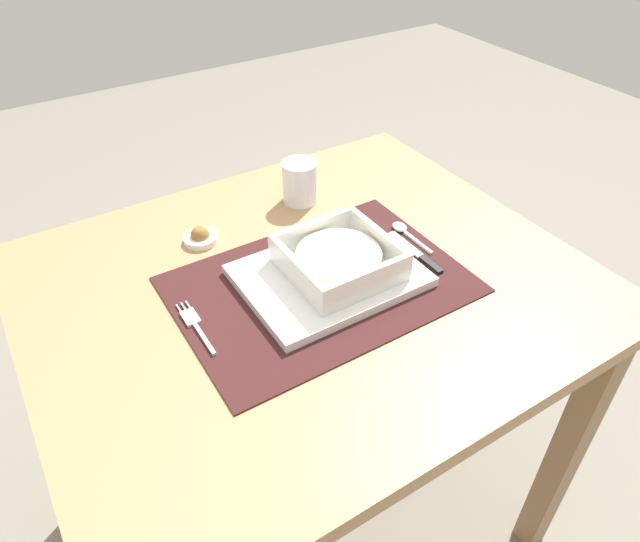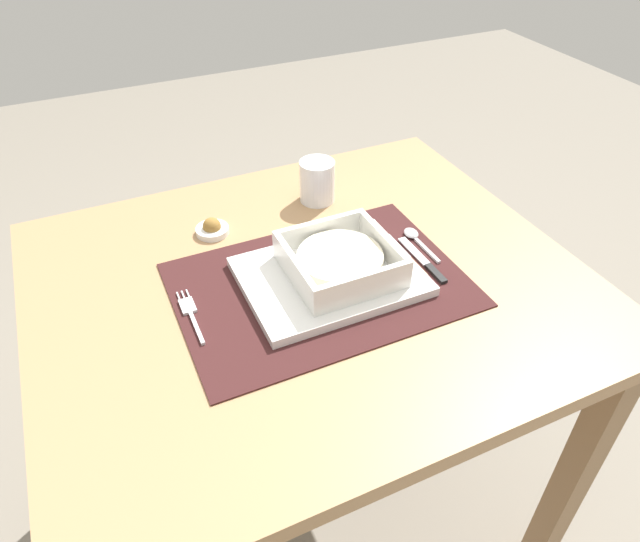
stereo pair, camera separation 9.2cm
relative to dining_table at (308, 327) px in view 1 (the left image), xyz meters
name	(u,v)px [view 1 (the left image)]	position (x,y,z in m)	size (l,w,h in m)	color
ground_plane	(312,509)	(0.00, 0.00, -0.63)	(6.00, 6.00, 0.00)	gray
dining_table	(308,327)	(0.00, 0.00, 0.00)	(0.90, 0.76, 0.74)	#A37A51
placemat	(320,285)	(0.01, -0.02, 0.11)	(0.47, 0.33, 0.00)	#381919
serving_plate	(329,275)	(0.03, -0.02, 0.12)	(0.28, 0.22, 0.02)	white
porridge_bowl	(339,260)	(0.04, -0.02, 0.15)	(0.17, 0.17, 0.05)	white
fork	(194,323)	(-0.20, 0.00, 0.11)	(0.02, 0.13, 0.00)	silver
spoon	(403,230)	(0.22, 0.02, 0.12)	(0.02, 0.11, 0.01)	silver
butter_knife	(418,254)	(0.20, -0.05, 0.12)	(0.01, 0.14, 0.01)	black
bread_knife	(401,251)	(0.17, -0.03, 0.12)	(0.01, 0.13, 0.01)	#59331E
drinking_glass	(300,184)	(0.12, 0.22, 0.15)	(0.07, 0.07, 0.08)	white
condiment_saucer	(200,237)	(-0.11, 0.19, 0.12)	(0.06, 0.06, 0.03)	white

